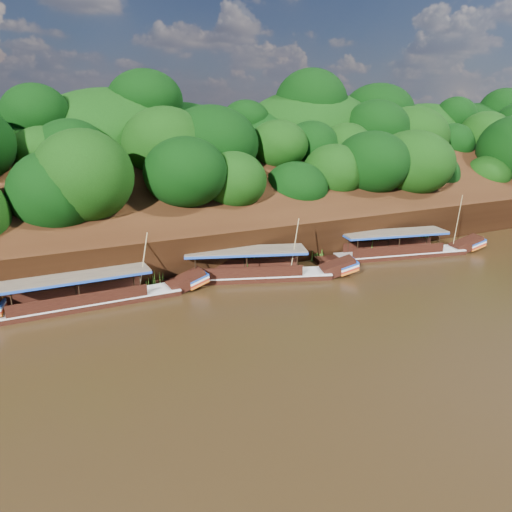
% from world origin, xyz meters
% --- Properties ---
extents(ground, '(160.00, 160.00, 0.00)m').
position_xyz_m(ground, '(0.00, 0.00, 0.00)').
color(ground, black).
rests_on(ground, ground).
extents(riverbank, '(120.00, 30.06, 19.40)m').
position_xyz_m(riverbank, '(-0.01, 22.73, 1.89)').
color(riverbank, black).
rests_on(riverbank, ground).
extents(boat_0, '(14.02, 4.89, 5.83)m').
position_xyz_m(boat_0, '(15.28, 7.09, 0.51)').
color(boat_0, black).
rests_on(boat_0, ground).
extents(boat_1, '(13.45, 6.44, 5.21)m').
position_xyz_m(boat_1, '(1.17, 7.43, 0.53)').
color(boat_1, black).
rests_on(boat_1, ground).
extents(boat_2, '(13.99, 2.27, 4.87)m').
position_xyz_m(boat_2, '(-10.78, 7.85, 0.50)').
color(boat_2, black).
rests_on(boat_2, ground).
extents(reeds, '(48.37, 2.39, 2.09)m').
position_xyz_m(reeds, '(-3.82, 9.46, 0.87)').
color(reeds, '#39711C').
rests_on(reeds, ground).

